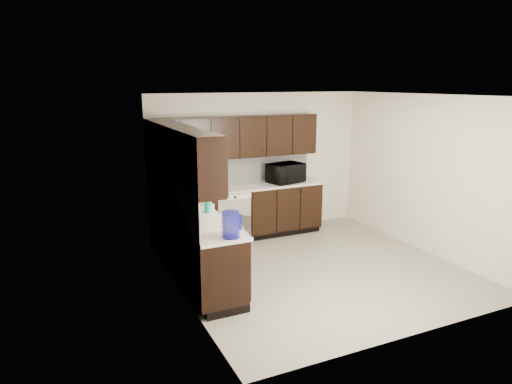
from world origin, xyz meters
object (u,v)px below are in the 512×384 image
storage_bin (187,198)px  toaster_oven (166,185)px  sink (205,226)px  microwave (286,173)px  blue_pitcher (231,225)px

storage_bin → toaster_oven: bearing=98.5°
sink → microwave: 2.65m
microwave → blue_pitcher: (-1.97, -2.34, -0.02)m
blue_pitcher → storage_bin: bearing=100.7°
sink → blue_pitcher: blue_pitcher is taller
toaster_oven → storage_bin: (0.12, -0.82, -0.04)m
storage_bin → blue_pitcher: (0.03, -1.65, 0.07)m
microwave → blue_pitcher: bearing=-144.0°
sink → blue_pitcher: (0.08, -0.69, 0.21)m
toaster_oven → storage_bin: size_ratio=0.91×
blue_pitcher → microwave: bearing=59.5°
microwave → storage_bin: bearing=-174.7°
storage_bin → blue_pitcher: size_ratio=1.42×
microwave → sink: bearing=-155.1°
toaster_oven → blue_pitcher: blue_pitcher is taller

